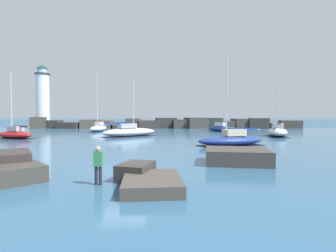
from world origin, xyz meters
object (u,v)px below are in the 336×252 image
(lighthouse, at_px, (41,100))
(sailboat_moored_5, at_px, (128,132))
(sailboat_moored_1, at_px, (221,128))
(sailboat_moored_4, at_px, (97,128))
(sailboat_moored_0, at_px, (230,140))
(sailboat_moored_2, at_px, (13,134))
(sailboat_moored_3, at_px, (276,131))
(person_on_rocks, at_px, (97,163))

(lighthouse, height_order, sailboat_moored_5, lighthouse)
(sailboat_moored_1, bearing_deg, sailboat_moored_4, -179.71)
(sailboat_moored_0, height_order, sailboat_moored_1, sailboat_moored_0)
(sailboat_moored_0, height_order, sailboat_moored_5, sailboat_moored_0)
(sailboat_moored_2, height_order, sailboat_moored_3, sailboat_moored_2)
(sailboat_moored_1, bearing_deg, person_on_rocks, -109.24)
(sailboat_moored_0, height_order, person_on_rocks, sailboat_moored_0)
(lighthouse, xyz_separation_m, sailboat_moored_1, (39.15, -13.17, -5.85))
(sailboat_moored_3, bearing_deg, sailboat_moored_2, -174.32)
(sailboat_moored_1, height_order, sailboat_moored_5, sailboat_moored_1)
(sailboat_moored_0, distance_m, person_on_rocks, 17.33)
(sailboat_moored_1, distance_m, sailboat_moored_3, 12.34)
(sailboat_moored_3, bearing_deg, sailboat_moored_0, -129.38)
(lighthouse, distance_m, sailboat_moored_3, 51.23)
(sailboat_moored_4, bearing_deg, sailboat_moored_3, -20.94)
(sailboat_moored_0, xyz_separation_m, sailboat_moored_1, (3.64, 22.30, 0.02))
(person_on_rocks, bearing_deg, sailboat_moored_5, 95.44)
(sailboat_moored_1, xyz_separation_m, person_on_rocks, (-12.90, -36.94, 0.33))
(sailboat_moored_2, relative_size, person_on_rocks, 5.16)
(lighthouse, xyz_separation_m, sailboat_moored_2, (9.47, -27.64, -5.87))
(sailboat_moored_2, height_order, sailboat_moored_5, sailboat_moored_2)
(lighthouse, xyz_separation_m, person_on_rocks, (26.26, -50.12, -5.52))
(sailboat_moored_0, bearing_deg, sailboat_moored_5, 136.22)
(sailboat_moored_3, height_order, person_on_rocks, sailboat_moored_3)
(sailboat_moored_1, height_order, sailboat_moored_2, sailboat_moored_2)
(sailboat_moored_2, bearing_deg, sailboat_moored_5, 13.38)
(sailboat_moored_3, xyz_separation_m, person_on_rocks, (-18.56, -25.99, 0.22))
(sailboat_moored_5, relative_size, person_on_rocks, 4.92)
(sailboat_moored_1, relative_size, sailboat_moored_2, 0.99)
(sailboat_moored_0, xyz_separation_m, person_on_rocks, (-9.26, -14.65, 0.35))
(lighthouse, xyz_separation_m, sailboat_moored_3, (44.82, -24.13, -5.74))
(sailboat_moored_3, distance_m, sailboat_moored_5, 21.03)
(sailboat_moored_0, relative_size, sailboat_moored_4, 0.86)
(sailboat_moored_1, height_order, sailboat_moored_3, sailboat_moored_1)
(lighthouse, distance_m, sailboat_moored_0, 50.54)
(sailboat_moored_1, relative_size, sailboat_moored_3, 1.11)
(sailboat_moored_2, xyz_separation_m, sailboat_moored_5, (14.32, 3.41, 0.09))
(sailboat_moored_1, height_order, sailboat_moored_4, sailboat_moored_4)
(sailboat_moored_4, bearing_deg, sailboat_moored_0, -49.40)
(sailboat_moored_5, bearing_deg, sailboat_moored_3, 0.29)
(sailboat_moored_2, distance_m, person_on_rocks, 28.05)
(sailboat_moored_0, relative_size, sailboat_moored_1, 1.05)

